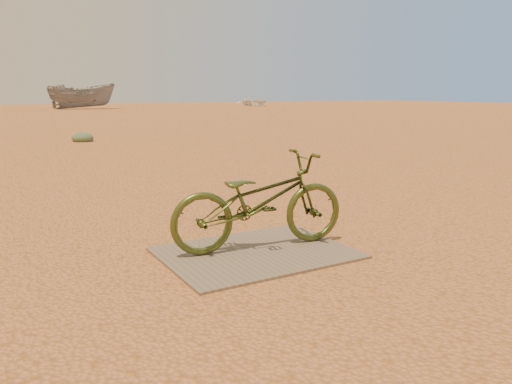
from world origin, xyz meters
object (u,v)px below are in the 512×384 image
plywood_board (256,253)px  boat_mid_right (82,96)px  bicycle (260,201)px  boat_far_right (255,101)px

plywood_board → boat_mid_right: (6.56, 40.15, 1.04)m
plywood_board → bicycle: bearing=45.7°
plywood_board → boat_far_right: (23.83, 41.47, 0.44)m
bicycle → boat_mid_right: 40.58m
boat_far_right → boat_mid_right: bearing=-168.3°
plywood_board → bicycle: (0.09, 0.09, 0.42)m
boat_mid_right → boat_far_right: boat_mid_right is taller
plywood_board → boat_far_right: bearing=60.1°
bicycle → boat_far_right: (23.75, 41.38, 0.01)m
bicycle → boat_mid_right: boat_mid_right is taller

